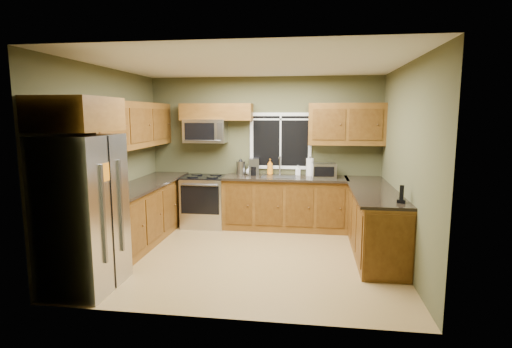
% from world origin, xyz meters
% --- Properties ---
extents(floor, '(4.20, 4.20, 0.00)m').
position_xyz_m(floor, '(0.00, 0.00, 0.00)').
color(floor, olive).
rests_on(floor, ground).
extents(ceiling, '(4.20, 4.20, 0.00)m').
position_xyz_m(ceiling, '(0.00, 0.00, 2.70)').
color(ceiling, white).
rests_on(ceiling, back_wall).
extents(back_wall, '(4.20, 0.00, 4.20)m').
position_xyz_m(back_wall, '(0.00, 1.80, 1.35)').
color(back_wall, '#4A4A2C').
rests_on(back_wall, ground).
extents(front_wall, '(4.20, 0.00, 4.20)m').
position_xyz_m(front_wall, '(0.00, -1.80, 1.35)').
color(front_wall, '#4A4A2C').
rests_on(front_wall, ground).
extents(left_wall, '(0.00, 3.60, 3.60)m').
position_xyz_m(left_wall, '(-2.10, 0.00, 1.35)').
color(left_wall, '#4A4A2C').
rests_on(left_wall, ground).
extents(right_wall, '(0.00, 3.60, 3.60)m').
position_xyz_m(right_wall, '(2.10, 0.00, 1.35)').
color(right_wall, '#4A4A2C').
rests_on(right_wall, ground).
extents(window, '(1.12, 0.03, 1.02)m').
position_xyz_m(window, '(0.30, 1.78, 1.55)').
color(window, white).
rests_on(window, back_wall).
extents(base_cabinets_left, '(0.60, 2.65, 0.90)m').
position_xyz_m(base_cabinets_left, '(-1.80, 0.48, 0.45)').
color(base_cabinets_left, brown).
rests_on(base_cabinets_left, ground).
extents(countertop_left, '(0.65, 2.65, 0.04)m').
position_xyz_m(countertop_left, '(-1.78, 0.48, 0.92)').
color(countertop_left, black).
rests_on(countertop_left, base_cabinets_left).
extents(base_cabinets_back, '(2.17, 0.60, 0.90)m').
position_xyz_m(base_cabinets_back, '(0.42, 1.50, 0.45)').
color(base_cabinets_back, brown).
rests_on(base_cabinets_back, ground).
extents(countertop_back, '(2.17, 0.65, 0.04)m').
position_xyz_m(countertop_back, '(0.42, 1.48, 0.92)').
color(countertop_back, black).
rests_on(countertop_back, base_cabinets_back).
extents(base_cabinets_peninsula, '(0.60, 2.52, 0.90)m').
position_xyz_m(base_cabinets_peninsula, '(1.80, 0.54, 0.45)').
color(base_cabinets_peninsula, brown).
rests_on(base_cabinets_peninsula, ground).
extents(countertop_peninsula, '(0.65, 2.50, 0.04)m').
position_xyz_m(countertop_peninsula, '(1.78, 0.55, 0.92)').
color(countertop_peninsula, black).
rests_on(countertop_peninsula, base_cabinets_peninsula).
extents(upper_cabinets_left, '(0.33, 2.65, 0.72)m').
position_xyz_m(upper_cabinets_left, '(-1.94, 0.48, 1.86)').
color(upper_cabinets_left, brown).
rests_on(upper_cabinets_left, left_wall).
extents(upper_cabinets_back_left, '(1.30, 0.33, 0.30)m').
position_xyz_m(upper_cabinets_back_left, '(-0.85, 1.64, 2.07)').
color(upper_cabinets_back_left, brown).
rests_on(upper_cabinets_back_left, back_wall).
extents(upper_cabinets_back_right, '(1.30, 0.33, 0.72)m').
position_xyz_m(upper_cabinets_back_right, '(1.45, 1.64, 1.86)').
color(upper_cabinets_back_right, brown).
rests_on(upper_cabinets_back_right, back_wall).
extents(upper_cabinet_over_fridge, '(0.72, 0.90, 0.38)m').
position_xyz_m(upper_cabinet_over_fridge, '(-1.74, -1.30, 2.03)').
color(upper_cabinet_over_fridge, brown).
rests_on(upper_cabinet_over_fridge, left_wall).
extents(refrigerator, '(0.74, 0.90, 1.80)m').
position_xyz_m(refrigerator, '(-1.74, -1.30, 0.90)').
color(refrigerator, '#B7B7BC').
rests_on(refrigerator, ground).
extents(range, '(0.76, 0.69, 0.94)m').
position_xyz_m(range, '(-1.05, 1.47, 0.47)').
color(range, '#B7B7BC').
rests_on(range, ground).
extents(microwave, '(0.76, 0.41, 0.42)m').
position_xyz_m(microwave, '(-1.05, 1.61, 1.73)').
color(microwave, '#B7B7BC').
rests_on(microwave, back_wall).
extents(sink, '(0.60, 0.42, 0.36)m').
position_xyz_m(sink, '(0.30, 1.49, 0.95)').
color(sink, slate).
rests_on(sink, countertop_back).
extents(toaster_oven, '(0.43, 0.35, 0.25)m').
position_xyz_m(toaster_oven, '(1.08, 1.48, 1.07)').
color(toaster_oven, '#B7B7BC').
rests_on(toaster_oven, countertop_back).
extents(coffee_maker, '(0.21, 0.26, 0.30)m').
position_xyz_m(coffee_maker, '(-0.17, 1.64, 1.08)').
color(coffee_maker, slate).
rests_on(coffee_maker, countertop_back).
extents(kettle, '(0.21, 0.21, 0.30)m').
position_xyz_m(kettle, '(-0.41, 1.65, 1.08)').
color(kettle, '#B7B7BC').
rests_on(kettle, countertop_back).
extents(paper_towel_roll, '(0.18, 0.18, 0.35)m').
position_xyz_m(paper_towel_roll, '(0.84, 1.67, 1.10)').
color(paper_towel_roll, white).
rests_on(paper_towel_roll, countertop_back).
extents(soap_bottle_a, '(0.14, 0.15, 0.29)m').
position_xyz_m(soap_bottle_a, '(0.12, 1.70, 1.09)').
color(soap_bottle_a, orange).
rests_on(soap_bottle_a, countertop_back).
extents(soap_bottle_b, '(0.10, 0.10, 0.18)m').
position_xyz_m(soap_bottle_b, '(0.62, 1.70, 1.03)').
color(soap_bottle_b, white).
rests_on(soap_bottle_b, countertop_back).
extents(soap_bottle_c, '(0.16, 0.16, 0.17)m').
position_xyz_m(soap_bottle_c, '(-0.25, 1.63, 1.02)').
color(soap_bottle_c, white).
rests_on(soap_bottle_c, countertop_back).
extents(cordless_phone, '(0.13, 0.13, 0.22)m').
position_xyz_m(cordless_phone, '(1.98, -0.40, 1.01)').
color(cordless_phone, black).
rests_on(cordless_phone, countertop_peninsula).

